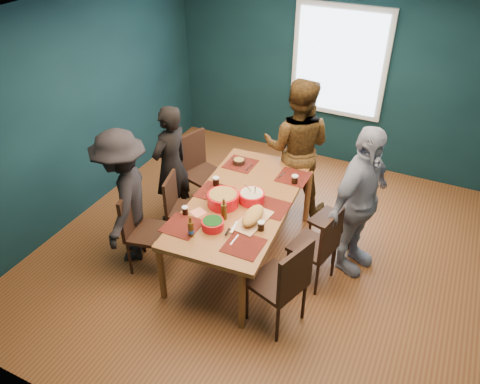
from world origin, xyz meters
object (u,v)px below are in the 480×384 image
object	(u,v)px
chair_left_mid	(179,204)
chair_left_far	(198,165)
chair_right_near	(285,280)
chair_right_mid	(321,243)
bowl_salad	(223,199)
bowl_dumpling	(252,197)
chair_left_near	(141,225)
bowl_herbs	(213,224)
chair_right_far	(339,218)
person_far_left	(171,166)
person_back	(297,148)
person_near_left	(124,198)
person_right	(359,202)
dining_table	(242,205)
cutting_board	(253,217)

from	to	relation	value
chair_left_mid	chair_left_far	bearing A→B (deg)	88.00
chair_left_mid	chair_right_near	size ratio (longest dim) A/B	0.84
chair_right_mid	bowl_salad	size ratio (longest dim) A/B	2.77
chair_left_mid	chair_right_near	world-z (taller)	chair_right_near
bowl_dumpling	bowl_salad	bearing A→B (deg)	-143.28
chair_right_mid	chair_right_near	world-z (taller)	chair_right_near
chair_left_near	bowl_herbs	size ratio (longest dim) A/B	4.32
chair_right_far	bowl_herbs	distance (m)	1.52
chair_right_near	person_far_left	size ratio (longest dim) A/B	0.66
chair_left_mid	bowl_herbs	xyz separation A→B (m)	(0.76, -0.54, 0.34)
person_back	person_near_left	xyz separation A→B (m)	(-1.36, -1.71, -0.10)
chair_right_mid	person_back	world-z (taller)	person_back
chair_left_near	person_back	size ratio (longest dim) A/B	0.54
chair_right_near	person_back	bearing A→B (deg)	126.06
chair_left_near	chair_right_far	size ratio (longest dim) A/B	1.09
chair_right_mid	person_back	size ratio (longest dim) A/B	0.52
chair_right_near	person_right	world-z (taller)	person_right
chair_right_mid	person_back	bearing A→B (deg)	133.15
chair_left_far	bowl_salad	bearing A→B (deg)	-29.54
dining_table	bowl_dumpling	xyz separation A→B (m)	(0.11, 0.02, 0.14)
chair_left_mid	bowl_dumpling	size ratio (longest dim) A/B	3.08
person_right	bowl_salad	distance (m)	1.43
dining_table	bowl_herbs	bearing A→B (deg)	-99.21
dining_table	bowl_salad	distance (m)	0.27
cutting_board	chair_left_mid	bearing A→B (deg)	173.16
dining_table	person_near_left	bearing A→B (deg)	-159.54
person_far_left	person_near_left	xyz separation A→B (m)	(-0.06, -0.83, 0.02)
chair_left_mid	chair_right_mid	world-z (taller)	chair_right_mid
chair_right_near	cutting_board	size ratio (longest dim) A/B	1.70
person_far_left	person_back	bearing A→B (deg)	134.48
person_back	chair_left_far	bearing A→B (deg)	11.09
person_back	person_near_left	world-z (taller)	person_back
bowl_herbs	cutting_board	bearing A→B (deg)	40.98
chair_right_near	chair_right_far	bearing A→B (deg)	100.85
chair_left_mid	person_back	world-z (taller)	person_back
chair_left_near	bowl_dumpling	distance (m)	1.24
person_back	cutting_board	bearing A→B (deg)	82.51
chair_right_near	person_far_left	world-z (taller)	person_far_left
person_far_left	person_back	world-z (taller)	person_back
chair_right_near	bowl_dumpling	distance (m)	1.07
chair_right_near	bowl_dumpling	size ratio (longest dim) A/B	3.68
dining_table	chair_left_far	bearing A→B (deg)	139.58
chair_left_far	chair_right_near	distance (m)	2.30
chair_left_far	cutting_board	world-z (taller)	chair_left_far
person_back	cutting_board	xyz separation A→B (m)	(0.07, -1.47, -0.05)
bowl_salad	cutting_board	bearing A→B (deg)	-17.80
bowl_herbs	chair_left_mid	bearing A→B (deg)	144.68
dining_table	chair_right_near	distance (m)	1.10
chair_right_far	person_right	bearing A→B (deg)	-12.50
chair_left_far	chair_left_near	world-z (taller)	chair_left_far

